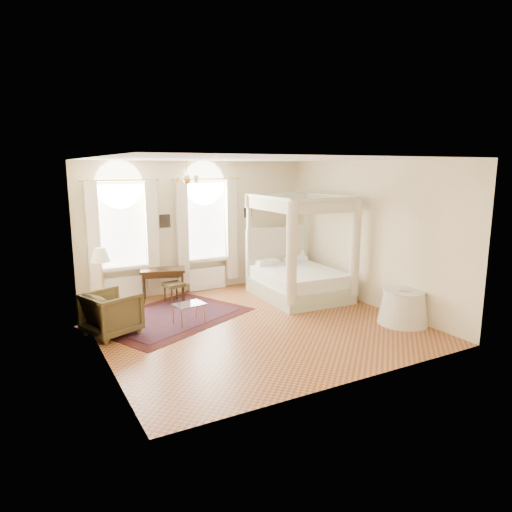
{
  "coord_description": "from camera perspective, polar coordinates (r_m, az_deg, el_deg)",
  "views": [
    {
      "loc": [
        -4.22,
        -7.85,
        3.15
      ],
      "look_at": [
        0.29,
        0.4,
        1.31
      ],
      "focal_mm": 32.0,
      "sensor_mm": 36.0,
      "label": 1
    }
  ],
  "objects": [
    {
      "name": "nightstand",
      "position": [
        12.64,
        5.38,
        -2.09
      ],
      "size": [
        0.41,
        0.38,
        0.56
      ],
      "primitive_type": "cube",
      "rotation": [
        0.0,
        0.0,
        -0.06
      ],
      "color": "#311D0D",
      "rests_on": "ground"
    },
    {
      "name": "side_table",
      "position": [
        9.83,
        17.94,
        -6.09
      ],
      "size": [
        1.02,
        1.02,
        0.69
      ],
      "color": "silver",
      "rests_on": "ground"
    },
    {
      "name": "book",
      "position": [
        9.61,
        18.19,
        -4.22
      ],
      "size": [
        0.28,
        0.29,
        0.02
      ],
      "primitive_type": "imported",
      "rotation": [
        0.0,
        0.0,
        0.65
      ],
      "color": "black",
      "rests_on": "side_table"
    },
    {
      "name": "canopy_bed",
      "position": [
        11.18,
        5.4,
        -2.33
      ],
      "size": [
        1.99,
        2.39,
        2.5
      ],
      "color": "#B5BD9A",
      "rests_on": "ground"
    },
    {
      "name": "nightstand_lamp",
      "position": [
        12.46,
        5.63,
        0.29
      ],
      "size": [
        0.28,
        0.28,
        0.41
      ],
      "color": "#BA893E",
      "rests_on": "nightstand"
    },
    {
      "name": "room_walls",
      "position": [
        8.99,
        -0.39,
        3.59
      ],
      "size": [
        6.0,
        6.0,
        6.0
      ],
      "color": "#FFEDC2",
      "rests_on": "ground"
    },
    {
      "name": "window_left",
      "position": [
        11.09,
        -16.28,
        2.01
      ],
      "size": [
        1.62,
        0.27,
        3.29
      ],
      "color": "white",
      "rests_on": "room_walls"
    },
    {
      "name": "ground",
      "position": [
        9.45,
        -0.38,
        -8.39
      ],
      "size": [
        6.0,
        6.0,
        0.0
      ],
      "primitive_type": "plane",
      "color": "#B16333",
      "rests_on": "ground"
    },
    {
      "name": "floor_lamp",
      "position": [
        9.9,
        -18.88,
        -0.32
      ],
      "size": [
        0.39,
        0.39,
        1.52
      ],
      "color": "#BA893E",
      "rests_on": "ground"
    },
    {
      "name": "window_right",
      "position": [
        11.72,
        -6.21,
        2.85
      ],
      "size": [
        1.62,
        0.27,
        3.29
      ],
      "color": "white",
      "rests_on": "room_walls"
    },
    {
      "name": "writing_desk",
      "position": [
        11.05,
        -11.57,
        -2.17
      ],
      "size": [
        1.15,
        0.83,
        0.77
      ],
      "color": "#311D0D",
      "rests_on": "ground"
    },
    {
      "name": "wall_pictures",
      "position": [
        11.71,
        -6.94,
        4.82
      ],
      "size": [
        2.54,
        0.03,
        0.39
      ],
      "color": "black",
      "rests_on": "room_walls"
    },
    {
      "name": "chandelier",
      "position": [
        9.64,
        -8.63,
        9.51
      ],
      "size": [
        0.51,
        0.45,
        0.5
      ],
      "color": "#BA893E",
      "rests_on": "room_walls"
    },
    {
      "name": "stool",
      "position": [
        10.86,
        -10.2,
        -3.74
      ],
      "size": [
        0.5,
        0.5,
        0.49
      ],
      "color": "#48401F",
      "rests_on": "ground"
    },
    {
      "name": "oriental_rug",
      "position": [
        9.97,
        -10.71,
        -7.51
      ],
      "size": [
        3.77,
        3.35,
        0.01
      ],
      "color": "#3B0F0E",
      "rests_on": "ground"
    },
    {
      "name": "armchair",
      "position": [
        9.15,
        -17.61,
        -6.83
      ],
      "size": [
        1.18,
        1.17,
        0.84
      ],
      "primitive_type": "imported",
      "rotation": [
        0.0,
        0.0,
        1.94
      ],
      "color": "#463A1E",
      "rests_on": "ground"
    },
    {
      "name": "coffee_table",
      "position": [
        9.42,
        -8.39,
        -6.17
      ],
      "size": [
        0.68,
        0.53,
        0.42
      ],
      "color": "silver",
      "rests_on": "ground"
    },
    {
      "name": "laptop",
      "position": [
        10.97,
        -11.64,
        -1.61
      ],
      "size": [
        0.35,
        0.28,
        0.02
      ],
      "primitive_type": "imported",
      "rotation": [
        0.0,
        0.0,
        2.79
      ],
      "color": "black",
      "rests_on": "writing_desk"
    }
  ]
}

